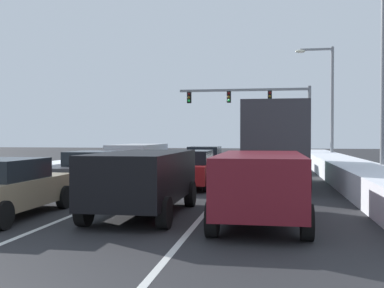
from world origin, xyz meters
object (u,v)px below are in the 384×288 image
Objects in this scene: street_lamp_right_near at (375,57)px; suv_silver_left_lane_third at (138,157)px; sedan_white_right_lane_third at (266,158)px; traffic_light_gantry at (262,104)px; suv_black_center_lane_nearest at (144,177)px; box_truck_right_lane_second at (274,141)px; street_lamp_right_mid at (327,95)px; sedan_red_center_lane_second at (190,169)px; sedan_charcoal_left_lane_second at (95,170)px; sedan_navy_center_lane_third at (205,160)px; sedan_tan_left_lane_nearest at (4,188)px; suv_maroon_right_lane_nearest at (261,181)px.

suv_silver_left_lane_third is at bearing 164.69° from street_lamp_right_near.
street_lamp_right_near is (4.39, -7.94, 4.52)m from sedan_white_right_lane_third.
suv_silver_left_lane_third is 17.57m from traffic_light_gantry.
traffic_light_gantry is (2.63, 26.97, 3.72)m from suv_black_center_lane_nearest.
box_truck_right_lane_second is 0.86× the size of street_lamp_right_mid.
sedan_red_center_lane_second is 0.50× the size of street_lamp_right_near.
sedan_charcoal_left_lane_second is at bearing -155.40° from sedan_red_center_lane_second.
traffic_light_gantry reaches higher than sedan_charcoal_left_lane_second.
street_lamp_right_near is at bearing 6.99° from box_truck_right_lane_second.
suv_black_center_lane_nearest is at bearing -133.39° from street_lamp_right_near.
street_lamp_right_mid reaches higher than sedan_charcoal_left_lane_second.
suv_silver_left_lane_third is at bearing -137.00° from sedan_navy_center_lane_third.
street_lamp_right_near reaches higher than box_truck_right_lane_second.
sedan_red_center_lane_second is 0.41× the size of traffic_light_gantry.
suv_silver_left_lane_third is (-6.79, 3.45, -0.88)m from box_truck_right_lane_second.
sedan_tan_left_lane_nearest is 1.00× the size of sedan_charcoal_left_lane_second.
suv_maroon_right_lane_nearest and suv_silver_left_lane_third have the same top height.
suv_black_center_lane_nearest reaches higher than sedan_red_center_lane_second.
sedan_red_center_lane_second and sedan_charcoal_left_lane_second have the same top height.
box_truck_right_lane_second is 0.81× the size of street_lamp_right_near.
suv_maroon_right_lane_nearest is at bearing -60.89° from suv_silver_left_lane_third.
suv_maroon_right_lane_nearest and suv_black_center_lane_nearest have the same top height.
sedan_tan_left_lane_nearest is 6.01m from sedan_charcoal_left_lane_second.
sedan_tan_left_lane_nearest is (-6.93, -8.31, -1.14)m from box_truck_right_lane_second.
sedan_charcoal_left_lane_second is 12.10m from street_lamp_right_near.
sedan_charcoal_left_lane_second is at bearing -105.43° from traffic_light_gantry.
suv_black_center_lane_nearest is at bearing -90.74° from sedan_red_center_lane_second.
sedan_red_center_lane_second is at bearing -86.88° from sedan_navy_center_lane_third.
street_lamp_right_near is (4.01, 0.49, 3.38)m from box_truck_right_lane_second.
sedan_white_right_lane_third is 17.97m from sedan_tan_left_lane_nearest.
suv_black_center_lane_nearest reaches higher than sedan_charcoal_left_lane_second.
sedan_charcoal_left_lane_second is at bearing 138.38° from suv_maroon_right_lane_nearest.
box_truck_right_lane_second is at bearing 87.25° from suv_maroon_right_lane_nearest.
traffic_light_gantry is (6.03, 21.85, 3.97)m from sedan_charcoal_left_lane_second.
street_lamp_right_mid is at bearing 79.50° from suv_maroon_right_lane_nearest.
street_lamp_right_near is at bearing -75.76° from traffic_light_gantry.
street_lamp_right_near is 1.07× the size of street_lamp_right_mid.
sedan_tan_left_lane_nearest is at bearing -115.01° from sedan_red_center_lane_second.
suv_black_center_lane_nearest is 11.68m from street_lamp_right_near.
sedan_red_center_lane_second and sedan_tan_left_lane_nearest have the same top height.
suv_maroon_right_lane_nearest is 7.94m from sedan_red_center_lane_second.
sedan_white_right_lane_third and sedan_red_center_lane_second have the same top height.
street_lamp_right_mid is (4.60, -5.19, 0.25)m from traffic_light_gantry.
suv_silver_left_lane_third is at bearing -142.07° from sedan_white_right_lane_third.
suv_silver_left_lane_third is at bearing 153.07° from box_truck_right_lane_second.
street_lamp_right_near is at bearing 62.77° from suv_maroon_right_lane_nearest.
suv_maroon_right_lane_nearest reaches higher than sedan_charcoal_left_lane_second.
traffic_light_gantry is at bearing 82.83° from sedan_red_center_lane_second.
street_lamp_right_mid is at bearing 90.99° from street_lamp_right_near.
street_lamp_right_mid is (7.15, 15.06, 4.23)m from sedan_red_center_lane_second.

